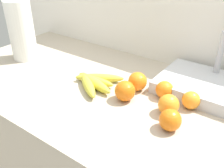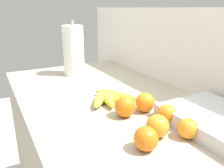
# 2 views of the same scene
# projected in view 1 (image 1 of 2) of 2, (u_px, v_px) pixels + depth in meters

# --- Properties ---
(wall_back) EXTENTS (2.24, 0.06, 1.30)m
(wall_back) POSITION_uv_depth(u_px,v_px,m) (175.00, 109.00, 1.33)
(wall_back) COLOR silver
(wall_back) RESTS_ON ground
(banana_bunch) EXTENTS (0.21, 0.22, 0.04)m
(banana_bunch) POSITION_uv_depth(u_px,v_px,m) (94.00, 81.00, 1.01)
(banana_bunch) COLOR gold
(banana_bunch) RESTS_ON counter
(orange_front) EXTENTS (0.07, 0.07, 0.07)m
(orange_front) POSITION_uv_depth(u_px,v_px,m) (169.00, 105.00, 0.84)
(orange_front) COLOR orange
(orange_front) RESTS_ON counter
(orange_back_right) EXTENTS (0.07, 0.07, 0.07)m
(orange_back_right) POSITION_uv_depth(u_px,v_px,m) (165.00, 90.00, 0.93)
(orange_back_right) COLOR orange
(orange_back_right) RESTS_ON counter
(orange_far_right) EXTENTS (0.06, 0.06, 0.06)m
(orange_far_right) POSITION_uv_depth(u_px,v_px,m) (191.00, 100.00, 0.87)
(orange_far_right) COLOR orange
(orange_far_right) RESTS_ON counter
(orange_back_left) EXTENTS (0.08, 0.08, 0.08)m
(orange_back_left) POSITION_uv_depth(u_px,v_px,m) (125.00, 91.00, 0.91)
(orange_back_left) COLOR orange
(orange_back_left) RESTS_ON counter
(orange_right) EXTENTS (0.07, 0.07, 0.07)m
(orange_right) POSITION_uv_depth(u_px,v_px,m) (170.00, 120.00, 0.77)
(orange_right) COLOR orange
(orange_right) RESTS_ON counter
(orange_center) EXTENTS (0.08, 0.08, 0.08)m
(orange_center) POSITION_uv_depth(u_px,v_px,m) (137.00, 81.00, 0.98)
(orange_center) COLOR orange
(orange_center) RESTS_ON counter
(paper_towel_roll) EXTENTS (0.12, 0.12, 0.32)m
(paper_towel_roll) POSITION_uv_depth(u_px,v_px,m) (21.00, 31.00, 1.20)
(paper_towel_roll) COLOR white
(paper_towel_roll) RESTS_ON counter
(sink_basin) EXTENTS (0.37, 0.28, 0.22)m
(sink_basin) POSITION_uv_depth(u_px,v_px,m) (208.00, 86.00, 0.97)
(sink_basin) COLOR #B7BABF
(sink_basin) RESTS_ON counter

